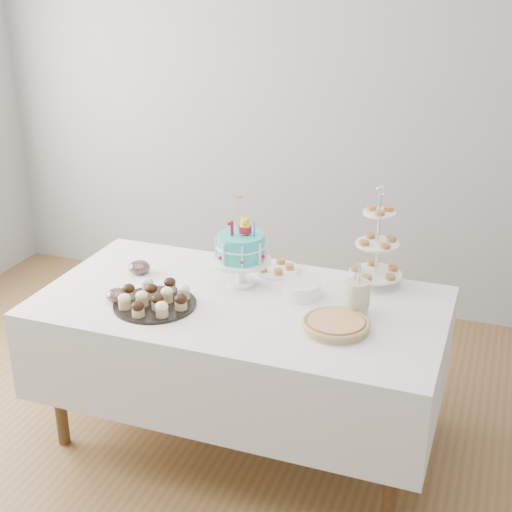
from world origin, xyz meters
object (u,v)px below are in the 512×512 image
(pie, at_px, (336,324))
(tiered_stand, at_px, (377,244))
(pastry_plate, at_px, (275,268))
(jam_bowl_b, at_px, (139,267))
(plate_stack, at_px, (301,289))
(jam_bowl_a, at_px, (118,296))
(table, at_px, (241,342))
(birthday_cake, at_px, (241,262))
(cupcake_tray, at_px, (155,297))
(utensil_pitcher, at_px, (357,297))

(pie, relative_size, tiered_stand, 0.59)
(pastry_plate, relative_size, jam_bowl_b, 2.25)
(plate_stack, height_order, jam_bowl_a, plate_stack)
(pie, xyz_separation_m, pastry_plate, (-0.45, 0.51, -0.01))
(table, xyz_separation_m, birthday_cake, (-0.06, 0.17, 0.35))
(plate_stack, distance_m, pastry_plate, 0.33)
(pie, distance_m, jam_bowl_b, 1.13)
(birthday_cake, relative_size, cupcake_tray, 1.17)
(plate_stack, relative_size, pastry_plate, 0.73)
(pie, height_order, jam_bowl_a, jam_bowl_a)
(birthday_cake, distance_m, tiered_stand, 0.67)
(utensil_pitcher, bearing_deg, jam_bowl_b, -173.54)
(plate_stack, bearing_deg, table, -151.50)
(tiered_stand, distance_m, jam_bowl_a, 1.27)
(utensil_pitcher, bearing_deg, plate_stack, 171.36)
(jam_bowl_a, distance_m, jam_bowl_b, 0.33)
(cupcake_tray, distance_m, pastry_plate, 0.70)
(pastry_plate, xyz_separation_m, utensil_pitcher, (0.50, -0.34, 0.07))
(utensil_pitcher, bearing_deg, pastry_plate, 155.89)
(jam_bowl_b, bearing_deg, cupcake_tray, -50.94)
(table, height_order, plate_stack, plate_stack)
(jam_bowl_b, bearing_deg, table, -10.82)
(pastry_plate, height_order, jam_bowl_b, jam_bowl_b)
(plate_stack, bearing_deg, jam_bowl_b, -178.33)
(cupcake_tray, xyz_separation_m, tiered_stand, (0.91, 0.59, 0.17))
(cupcake_tray, bearing_deg, table, 28.58)
(birthday_cake, height_order, jam_bowl_b, birthday_cake)
(pie, distance_m, plate_stack, 0.36)
(cupcake_tray, xyz_separation_m, plate_stack, (0.61, 0.33, -0.01))
(tiered_stand, bearing_deg, jam_bowl_b, -166.25)
(birthday_cake, bearing_deg, pie, -51.93)
(cupcake_tray, distance_m, tiered_stand, 1.10)
(tiered_stand, relative_size, pastry_plate, 2.00)
(jam_bowl_a, bearing_deg, pie, 4.61)
(plate_stack, distance_m, jam_bowl_a, 0.87)
(table, xyz_separation_m, tiered_stand, (0.56, 0.40, 0.44))
(table, bearing_deg, pastry_plate, 83.69)
(pie, distance_m, pastry_plate, 0.69)
(tiered_stand, bearing_deg, pastry_plate, -178.29)
(birthday_cake, height_order, pastry_plate, birthday_cake)
(table, distance_m, cupcake_tray, 0.48)
(pie, height_order, jam_bowl_b, jam_bowl_b)
(cupcake_tray, height_order, tiered_stand, tiered_stand)
(cupcake_tray, relative_size, jam_bowl_b, 3.45)
(table, bearing_deg, plate_stack, 28.50)
(jam_bowl_a, xyz_separation_m, jam_bowl_b, (-0.07, 0.33, 0.00))
(birthday_cake, distance_m, jam_bowl_b, 0.55)
(jam_bowl_b, bearing_deg, jam_bowl_a, -78.62)
(utensil_pitcher, bearing_deg, tiered_stand, 97.51)
(table, distance_m, utensil_pitcher, 0.63)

